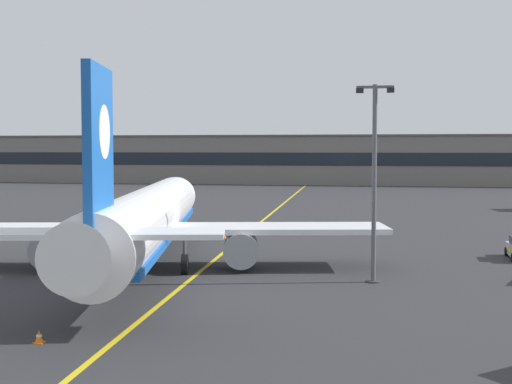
% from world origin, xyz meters
% --- Properties ---
extents(ground_plane, '(400.00, 400.00, 0.00)m').
position_xyz_m(ground_plane, '(0.00, 0.00, 0.00)').
color(ground_plane, '#2D2D30').
extents(taxiway_centreline, '(10.13, 179.75, 0.01)m').
position_xyz_m(taxiway_centreline, '(0.00, 30.00, 0.00)').
color(taxiway_centreline, yellow).
rests_on(taxiway_centreline, ground).
extents(airliner_foreground, '(32.30, 41.18, 11.65)m').
position_xyz_m(airliner_foreground, '(-2.62, 11.58, 3.37)').
color(airliner_foreground, white).
rests_on(airliner_foreground, ground).
extents(apron_lamp_post, '(2.24, 0.90, 11.81)m').
position_xyz_m(apron_lamp_post, '(12.22, 9.82, 6.20)').
color(apron_lamp_post, '#515156').
rests_on(apron_lamp_post, ground).
extents(safety_cone_by_nose_gear, '(0.44, 0.44, 0.55)m').
position_xyz_m(safety_cone_by_nose_gear, '(-1.37, 28.28, 0.26)').
color(safety_cone_by_nose_gear, orange).
rests_on(safety_cone_by_nose_gear, ground).
extents(safety_cone_by_tail, '(0.44, 0.44, 0.55)m').
position_xyz_m(safety_cone_by_tail, '(-1.04, -6.31, 0.26)').
color(safety_cone_by_tail, orange).
rests_on(safety_cone_by_tail, ground).
extents(terminal_building, '(163.95, 12.40, 10.97)m').
position_xyz_m(terminal_building, '(0.52, 126.30, 5.49)').
color(terminal_building, slate).
rests_on(terminal_building, ground).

